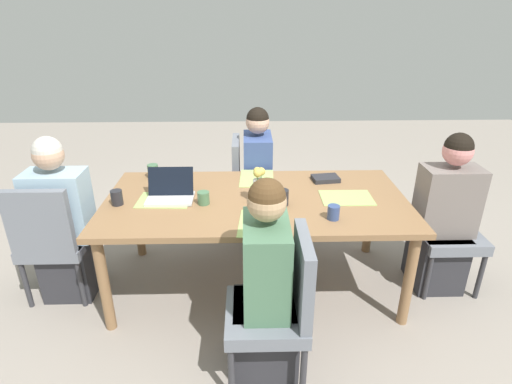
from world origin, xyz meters
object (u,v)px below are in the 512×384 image
object	(u,v)px
coffee_mug_near_right	(117,198)
coffee_mug_near_left	(153,171)
person_near_left_far	(266,292)
flower_vase	(259,185)
person_head_right_right_near	(443,222)
coffee_mug_centre_left	(282,197)
person_far_left_near	(258,182)
dining_table	(256,207)
chair_head_right_right_near	(446,221)
laptop_head_left_left_mid	(170,193)
book_red_cover	(326,178)
coffee_mug_far_left	(204,198)
chair_near_left_far	(280,302)
person_head_left_left_mid	(64,228)
chair_head_left_left_mid	(52,237)
coffee_mug_centre_right	(333,212)
chair_far_left_near	(249,182)

from	to	relation	value
coffee_mug_near_right	coffee_mug_near_left	bearing A→B (deg)	73.05
person_near_left_far	flower_vase	xyz separation A→B (m)	(-0.02, 0.72, 0.33)
person_head_right_right_near	coffee_mug_centre_left	xyz separation A→B (m)	(-1.18, -0.09, 0.25)
person_head_right_right_near	person_far_left_near	bearing A→B (deg)	148.67
dining_table	person_far_left_near	bearing A→B (deg)	87.53
dining_table	chair_head_right_right_near	xyz separation A→B (m)	(1.42, 0.06, -0.16)
person_head_right_right_near	coffee_mug_near_right	xyz separation A→B (m)	(-2.30, -0.05, 0.25)
laptop_head_left_left_mid	book_red_cover	bearing A→B (deg)	14.98
dining_table	coffee_mug_near_left	distance (m)	0.90
person_far_left_near	laptop_head_left_left_mid	bearing A→B (deg)	-129.02
coffee_mug_near_right	dining_table	bearing A→B (deg)	4.35
laptop_head_left_left_mid	coffee_mug_far_left	distance (m)	0.25
coffee_mug_near_right	coffee_mug_centre_left	distance (m)	1.12
laptop_head_left_left_mid	coffee_mug_far_left	xyz separation A→B (m)	(0.24, -0.09, 0.00)
chair_near_left_far	person_far_left_near	bearing A→B (deg)	92.61
flower_vase	person_head_left_left_mid	bearing A→B (deg)	178.70
coffee_mug_far_left	chair_near_left_far	bearing A→B (deg)	-58.61
chair_head_left_left_mid	book_red_cover	world-z (taller)	chair_head_left_left_mid
coffee_mug_centre_left	flower_vase	bearing A→B (deg)	165.12
person_near_left_far	chair_head_right_right_near	world-z (taller)	person_near_left_far
coffee_mug_centre_right	coffee_mug_near_left	bearing A→B (deg)	150.34
coffee_mug_centre_right	book_red_cover	size ratio (longest dim) A/B	0.46
person_near_left_far	coffee_mug_centre_right	xyz separation A→B (m)	(0.45, 0.46, 0.25)
person_head_left_left_mid	dining_table	bearing A→B (deg)	1.32
chair_near_left_far	laptop_head_left_left_mid	distance (m)	1.14
book_red_cover	coffee_mug_centre_right	bearing A→B (deg)	-103.69
dining_table	person_near_left_far	size ratio (longest dim) A/B	1.77
coffee_mug_centre_right	chair_head_right_right_near	bearing A→B (deg)	21.77
flower_vase	dining_table	bearing A→B (deg)	105.83
person_near_left_far	laptop_head_left_left_mid	xyz separation A→B (m)	(-0.63, 0.79, 0.24)
dining_table	coffee_mug_centre_left	xyz separation A→B (m)	(0.18, -0.10, 0.12)
chair_head_left_left_mid	person_head_right_right_near	bearing A→B (deg)	1.81
coffee_mug_near_left	person_head_right_right_near	bearing A→B (deg)	-11.22
person_far_left_near	chair_near_left_far	world-z (taller)	person_far_left_near
person_near_left_far	coffee_mug_near_left	size ratio (longest dim) A/B	11.03
person_head_left_left_mid	flower_vase	world-z (taller)	person_head_left_left_mid
person_head_left_left_mid	coffee_mug_centre_left	size ratio (longest dim) A/B	10.96
person_head_right_right_near	laptop_head_left_left_mid	distance (m)	1.97
coffee_mug_far_left	laptop_head_left_left_mid	bearing A→B (deg)	160.29
flower_vase	coffee_mug_centre_right	xyz separation A→B (m)	(0.46, -0.26, -0.08)
chair_head_right_right_near	chair_near_left_far	bearing A→B (deg)	-145.57
person_far_left_near	chair_near_left_far	size ratio (longest dim) A/B	1.33
person_head_right_right_near	person_near_left_far	bearing A→B (deg)	-150.06
chair_head_left_left_mid	coffee_mug_near_left	distance (m)	0.86
chair_head_left_left_mid	book_red_cover	distance (m)	2.03
chair_far_left_near	person_head_right_right_near	xyz separation A→B (m)	(1.40, -0.87, 0.03)
person_near_left_far	book_red_cover	world-z (taller)	person_near_left_far
laptop_head_left_left_mid	book_red_cover	distance (m)	1.18
person_head_left_left_mid	coffee_mug_far_left	bearing A→B (deg)	-2.53
person_near_left_far	coffee_mug_near_right	size ratio (longest dim) A/B	11.55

